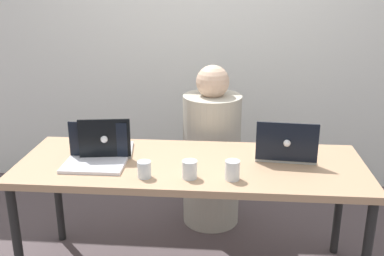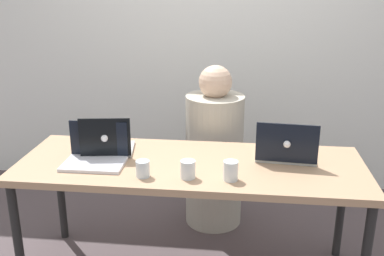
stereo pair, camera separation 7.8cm
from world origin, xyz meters
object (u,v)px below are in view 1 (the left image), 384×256
at_px(person_at_center, 212,155).
at_px(water_glass_left, 144,170).
at_px(laptop_front_left, 95,156).
at_px(water_glass_right, 232,171).
at_px(water_glass_center, 190,171).
at_px(laptop_back_right, 285,150).
at_px(laptop_back_left, 107,146).

distance_m(person_at_center, water_glass_left, 0.95).
bearing_deg(laptop_front_left, water_glass_right, -10.96).
distance_m(laptop_front_left, water_glass_right, 0.77).
bearing_deg(person_at_center, water_glass_center, 81.03).
bearing_deg(water_glass_right, laptop_front_left, 169.59).
bearing_deg(laptop_back_right, person_at_center, -46.54).
relative_size(laptop_back_right, water_glass_center, 3.73).
bearing_deg(laptop_front_left, water_glass_left, -27.13).
bearing_deg(person_at_center, water_glass_right, 95.70).
bearing_deg(water_glass_right, water_glass_center, -179.82).
distance_m(laptop_front_left, water_glass_center, 0.55).
relative_size(laptop_back_right, water_glass_left, 4.03).
xyz_separation_m(person_at_center, laptop_back_right, (0.44, -0.54, 0.27)).
bearing_deg(laptop_back_right, water_glass_center, 35.02).
bearing_deg(laptop_back_right, water_glass_left, 27.36).
distance_m(person_at_center, laptop_back_right, 0.75).
distance_m(person_at_center, water_glass_right, 0.90).
bearing_deg(water_glass_center, water_glass_left, -177.23).
distance_m(person_at_center, laptop_back_left, 0.86).
relative_size(person_at_center, laptop_front_left, 3.46).
xyz_separation_m(laptop_back_right, water_glass_right, (-0.30, -0.31, -0.01)).
bearing_deg(water_glass_right, laptop_back_right, 45.49).
bearing_deg(person_at_center, laptop_front_left, 45.59).
relative_size(person_at_center, laptop_back_left, 3.60).
xyz_separation_m(water_glass_left, water_glass_right, (0.45, 0.01, 0.01)).
bearing_deg(laptop_back_left, water_glass_center, 142.40).
relative_size(laptop_back_left, laptop_front_left, 0.96).
height_order(laptop_back_left, laptop_front_left, laptop_back_left).
distance_m(water_glass_right, water_glass_center, 0.22).
xyz_separation_m(laptop_back_left, laptop_front_left, (-0.03, -0.14, -0.00)).
relative_size(water_glass_right, water_glass_center, 1.08).
bearing_deg(water_glass_left, water_glass_right, 1.52).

